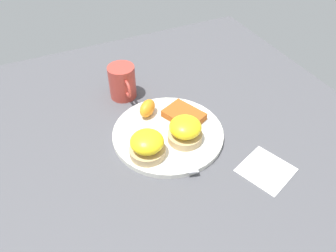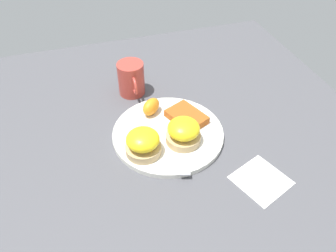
% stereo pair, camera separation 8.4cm
% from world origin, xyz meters
% --- Properties ---
extents(ground_plane, '(1.10, 1.10, 0.00)m').
position_xyz_m(ground_plane, '(0.00, 0.00, 0.00)').
color(ground_plane, '#4C4C51').
extents(plate, '(0.29, 0.29, 0.01)m').
position_xyz_m(plate, '(0.00, 0.00, 0.01)').
color(plate, silver).
rests_on(plate, ground_plane).
extents(sandwich_benedict_left, '(0.09, 0.09, 0.06)m').
position_xyz_m(sandwich_benedict_left, '(0.05, -0.08, 0.05)').
color(sandwich_benedict_left, tan).
rests_on(sandwich_benedict_left, plate).
extents(sandwich_benedict_right, '(0.09, 0.09, 0.06)m').
position_xyz_m(sandwich_benedict_right, '(0.04, 0.03, 0.05)').
color(sandwich_benedict_right, tan).
rests_on(sandwich_benedict_right, plate).
extents(hashbrown_patty, '(0.12, 0.11, 0.02)m').
position_xyz_m(hashbrown_patty, '(-0.03, 0.06, 0.02)').
color(hashbrown_patty, '#A8511C').
rests_on(hashbrown_patty, plate).
extents(orange_wedge, '(0.07, 0.07, 0.04)m').
position_xyz_m(orange_wedge, '(-0.09, -0.02, 0.04)').
color(orange_wedge, orange).
rests_on(orange_wedge, plate).
extents(fork, '(0.20, 0.08, 0.00)m').
position_xyz_m(fork, '(0.07, 0.02, 0.02)').
color(fork, silver).
rests_on(fork, plate).
extents(cup, '(0.11, 0.08, 0.10)m').
position_xyz_m(cup, '(-0.21, -0.05, 0.05)').
color(cup, '#B23D33').
rests_on(cup, ground_plane).
extents(napkin, '(0.14, 0.14, 0.00)m').
position_xyz_m(napkin, '(0.21, 0.16, 0.00)').
color(napkin, white).
rests_on(napkin, ground_plane).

